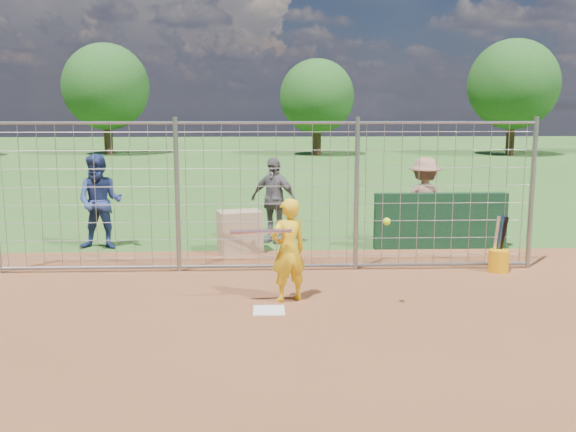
{
  "coord_description": "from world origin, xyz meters",
  "views": [
    {
      "loc": [
        -0.07,
        -8.63,
        2.77
      ],
      "look_at": [
        0.3,
        0.8,
        1.15
      ],
      "focal_mm": 40.0,
      "sensor_mm": 36.0,
      "label": 1
    }
  ],
  "objects_px": {
    "batter": "(288,250)",
    "equipment_bin": "(240,232)",
    "bystander_c": "(424,202)",
    "bystander_a": "(100,202)",
    "bucket_with_bats": "(499,258)",
    "bystander_b": "(273,200)"
  },
  "relations": [
    {
      "from": "bystander_b",
      "to": "bucket_with_bats",
      "type": "height_order",
      "value": "bystander_b"
    },
    {
      "from": "bucket_with_bats",
      "to": "bystander_a",
      "type": "bearing_deg",
      "value": 163.69
    },
    {
      "from": "bystander_b",
      "to": "bystander_c",
      "type": "relative_size",
      "value": 0.99
    },
    {
      "from": "bystander_a",
      "to": "bucket_with_bats",
      "type": "relative_size",
      "value": 1.91
    },
    {
      "from": "bystander_a",
      "to": "bystander_b",
      "type": "bearing_deg",
      "value": 12.14
    },
    {
      "from": "bystander_a",
      "to": "bystander_c",
      "type": "relative_size",
      "value": 1.05
    },
    {
      "from": "bystander_a",
      "to": "batter",
      "type": "bearing_deg",
      "value": -41.52
    },
    {
      "from": "batter",
      "to": "equipment_bin",
      "type": "height_order",
      "value": "batter"
    },
    {
      "from": "bystander_c",
      "to": "equipment_bin",
      "type": "relative_size",
      "value": 2.21
    },
    {
      "from": "equipment_bin",
      "to": "bucket_with_bats",
      "type": "height_order",
      "value": "bucket_with_bats"
    },
    {
      "from": "batter",
      "to": "bystander_a",
      "type": "relative_size",
      "value": 0.81
    },
    {
      "from": "bystander_a",
      "to": "bystander_c",
      "type": "distance_m",
      "value": 6.4
    },
    {
      "from": "bystander_c",
      "to": "bucket_with_bats",
      "type": "xyz_separation_m",
      "value": [
        0.75,
        -2.17,
        -0.64
      ]
    },
    {
      "from": "batter",
      "to": "bystander_c",
      "type": "height_order",
      "value": "bystander_c"
    },
    {
      "from": "bystander_b",
      "to": "equipment_bin",
      "type": "distance_m",
      "value": 1.23
    },
    {
      "from": "batter",
      "to": "bystander_b",
      "type": "relative_size",
      "value": 0.85
    },
    {
      "from": "bystander_a",
      "to": "equipment_bin",
      "type": "xyz_separation_m",
      "value": [
        2.73,
        -0.43,
        -0.53
      ]
    },
    {
      "from": "bystander_b",
      "to": "bystander_c",
      "type": "height_order",
      "value": "bystander_c"
    },
    {
      "from": "bucket_with_bats",
      "to": "bystander_b",
      "type": "bearing_deg",
      "value": 145.5
    },
    {
      "from": "batter",
      "to": "equipment_bin",
      "type": "bearing_deg",
      "value": -100.56
    },
    {
      "from": "bystander_a",
      "to": "bystander_b",
      "type": "xyz_separation_m",
      "value": [
        3.39,
        0.49,
        -0.05
      ]
    },
    {
      "from": "bystander_c",
      "to": "equipment_bin",
      "type": "xyz_separation_m",
      "value": [
        -3.67,
        -0.51,
        -0.48
      ]
    }
  ]
}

